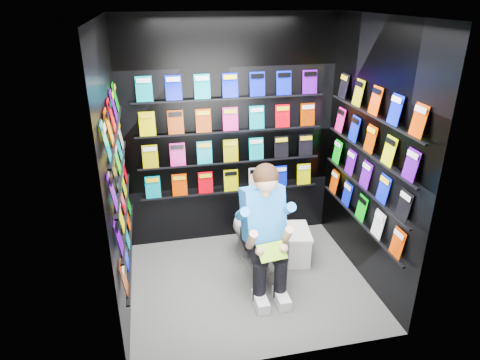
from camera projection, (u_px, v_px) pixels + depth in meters
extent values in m
plane|color=#565653|center=(250.00, 283.00, 4.44)|extent=(2.40, 2.40, 0.00)
plane|color=white|center=(253.00, 16.00, 3.39)|extent=(2.40, 2.40, 0.00)
cube|color=black|center=(230.00, 135.00, 4.81)|extent=(2.40, 0.04, 2.60)
cube|color=black|center=(284.00, 219.00, 3.02)|extent=(2.40, 0.04, 2.60)
cube|color=black|center=(116.00, 179.00, 3.68)|extent=(0.04, 2.00, 2.60)
cube|color=black|center=(371.00, 158.00, 4.15)|extent=(0.04, 2.00, 2.60)
imported|color=white|center=(253.00, 232.00, 4.67)|extent=(0.51, 0.80, 0.73)
cube|color=silver|center=(297.00, 245.00, 4.80)|extent=(0.31, 0.47, 0.33)
cube|color=silver|center=(298.00, 232.00, 4.72)|extent=(0.34, 0.50, 0.03)
cube|color=#169433|center=(272.00, 252.00, 3.94)|extent=(0.28, 0.19, 0.11)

